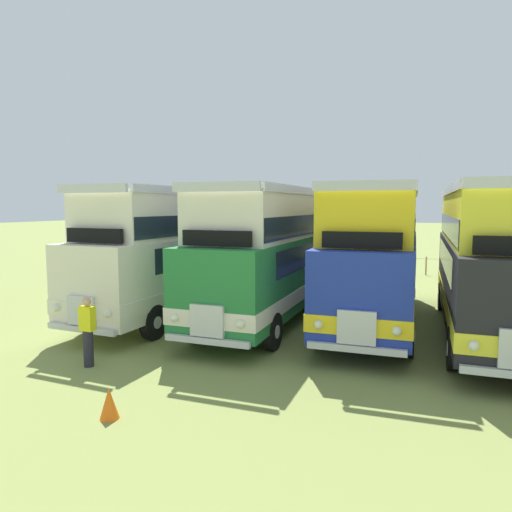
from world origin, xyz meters
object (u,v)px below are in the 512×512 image
Objects in this scene: bus_third_in_row at (376,253)px; marshal_person at (88,331)px; bus_first_in_row at (193,247)px; cone_near_end at (109,403)px; bus_second_in_row at (274,251)px; bus_fourth_in_row at (490,258)px.

bus_third_in_row reaches higher than marshal_person.
bus_first_in_row is 1.14× the size of bus_third_in_row.
marshal_person reaches higher than cone_near_end.
bus_first_in_row is at bearing 109.66° from cone_near_end.
bus_fourth_in_row is (6.80, 0.29, 0.00)m from bus_second_in_row.
bus_first_in_row is 10.20m from bus_fourth_in_row.
bus_third_in_row is at bearing 68.74° from cone_near_end.
bus_second_in_row is at bearing 88.80° from cone_near_end.
bus_second_in_row reaches higher than cone_near_end.
bus_first_in_row reaches higher than marshal_person.
bus_third_in_row is 17.22× the size of cone_near_end.
marshal_person is at bearing -129.98° from bus_third_in_row.
bus_fourth_in_row reaches higher than marshal_person.
bus_first_in_row is 7.07m from marshal_person.
bus_fourth_in_row is at bearing 35.90° from marshal_person.
bus_second_in_row is (3.40, -0.40, -0.01)m from bus_first_in_row.
bus_third_in_row is 9.33m from marshal_person.
bus_third_in_row is (6.79, 0.20, -0.01)m from bus_first_in_row.
bus_third_in_row is 0.96× the size of bus_fourth_in_row.
bus_second_in_row is at bearing 68.67° from marshal_person.
bus_fourth_in_row is at bearing -0.64° from bus_first_in_row.
cone_near_end is (3.22, -9.00, -2.07)m from bus_first_in_row.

